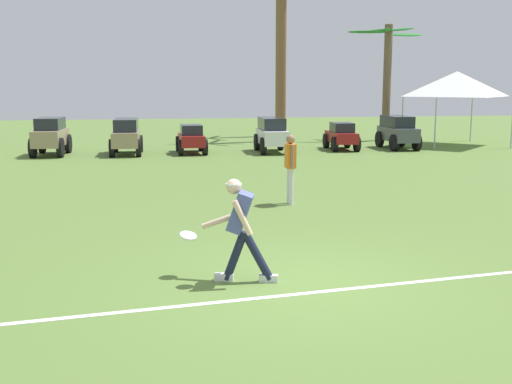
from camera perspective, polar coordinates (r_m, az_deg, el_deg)
ground_plane at (r=8.92m, az=3.72°, el=-8.01°), size 80.00×80.00×0.00m
field_line_paint at (r=8.48m, az=4.50°, el=-8.95°), size 20.56×2.69×0.01m
frisbee_thrower at (r=8.75m, az=-1.39°, el=-2.90°), size 1.02×0.64×1.43m
frisbee_in_flight at (r=9.11m, az=-6.04°, el=-3.88°), size 0.34×0.33×0.10m
teammate_near_sideline at (r=14.34m, az=3.07°, el=2.63°), size 0.20×0.49×1.56m
parked_car_slot_a at (r=25.20m, az=-17.80°, el=4.81°), size 1.31×2.41×1.40m
parked_car_slot_b at (r=24.81m, az=-11.45°, el=4.96°), size 1.22×2.43×1.34m
parked_car_slot_c at (r=24.83m, az=-5.78°, el=4.75°), size 1.10×2.21×1.10m
parked_car_slot_d at (r=25.08m, az=1.43°, el=5.21°), size 1.21×2.43×1.34m
parked_car_slot_e at (r=26.21m, az=7.60°, el=4.98°), size 1.21×2.25×1.10m
parked_car_slot_f at (r=27.04m, az=12.47°, el=5.31°), size 1.18×2.42×1.34m
palm_tree_far_left at (r=29.85m, az=2.31°, el=12.41°), size 3.72×3.20×7.21m
palm_tree_left_of_centre at (r=32.69m, az=2.14°, el=12.18°), size 3.32×2.99×7.36m
palm_tree_right_of_centre at (r=30.74m, az=11.57°, el=10.37°), size 3.53×3.18×5.31m
event_tent at (r=29.07m, az=17.40°, el=9.15°), size 3.54×3.54×3.16m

